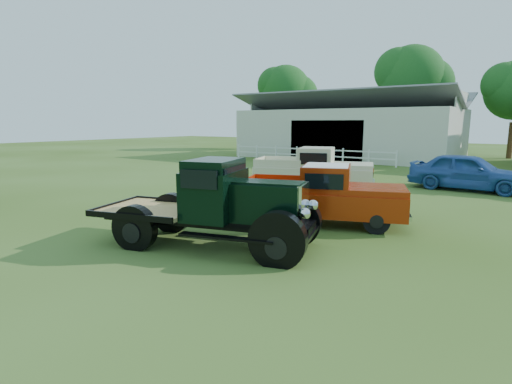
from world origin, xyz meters
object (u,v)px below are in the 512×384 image
Objects in this scene: red_pickup at (323,194)px; misc_car_blue at (468,172)px; vintage_flatbed at (211,203)px; white_pickup at (313,170)px.

red_pickup is 9.99m from misc_car_blue.
vintage_flatbed is 1.05× the size of white_pickup.
red_pickup is at bearing 166.51° from misc_car_blue.
red_pickup is at bearing 54.35° from vintage_flatbed.
misc_car_blue is at bearing 20.05° from white_pickup.
white_pickup reaches higher than red_pickup.
white_pickup reaches higher than misc_car_blue.
misc_car_blue is (4.05, 13.33, -0.25)m from vintage_flatbed.
vintage_flatbed is 1.10× the size of red_pickup.
white_pickup is at bearing 131.75° from misc_car_blue.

